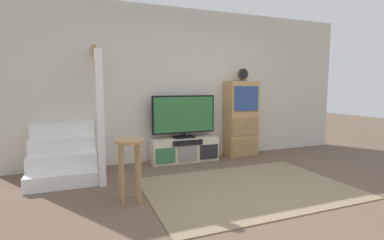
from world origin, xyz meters
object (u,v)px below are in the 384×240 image
Objects in this scene: television at (184,115)px; bar_stool_near at (129,156)px; media_console at (184,150)px; side_cabinet at (241,119)px; desk_clock at (243,75)px.

television is 1.93m from bar_stool_near.
bar_stool_near is (-1.19, -1.46, 0.32)m from media_console.
bar_stool_near is at bearing -128.77° from television.
television is 0.80× the size of side_cabinet.
side_cabinet is at bearing 0.51° from media_console.
television is 1.16m from side_cabinet.
television is at bearing 178.59° from desk_clock.
desk_clock reaches higher than bar_stool_near.
desk_clock reaches higher than side_cabinet.
media_console is at bearing -90.00° from television.
media_console is 1.77m from desk_clock.
desk_clock is (0.01, -0.01, 0.83)m from side_cabinet.
desk_clock is at bearing -55.25° from side_cabinet.
media_console is 0.61m from television.
bar_stool_near is (-2.35, -1.47, -0.17)m from side_cabinet.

